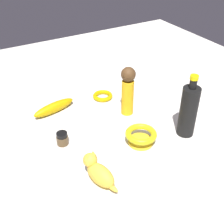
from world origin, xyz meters
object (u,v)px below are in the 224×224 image
Objects in this scene: bowl at (141,136)px; cat_figurine at (99,172)px; nail_polish_jar at (62,139)px; person_figure_adult at (128,90)px; bangle at (103,96)px; bottle_tall at (188,111)px; banana at (54,108)px.

cat_figurine reaches higher than bowl.
cat_figurine is 2.93× the size of nail_polish_jar.
person_figure_adult reaches higher than bangle.
person_figure_adult is 0.21m from bowl.
nail_polish_jar is at bearing -80.41° from person_figure_adult.
person_figure_adult reaches higher than bowl.
nail_polish_jar is (-0.22, -0.03, -0.02)m from cat_figurine.
bangle is (-0.34, 0.03, -0.02)m from bowl.
person_figure_adult is 0.32m from nail_polish_jar.
bottle_tall is at bearing 78.32° from bowl.
bangle is (-0.37, -0.15, -0.09)m from bottle_tall.
cat_figurine is 0.22m from nail_polish_jar.
nail_polish_jar is at bearing -118.83° from bowl.
bottle_tall reaches higher than nail_polish_jar.
cat_figurine reaches higher than nail_polish_jar.
person_figure_adult is at bearing 162.00° from bowl.
person_figure_adult is at bearing 134.68° from cat_figurine.
cat_figurine is at bearing 7.45° from nail_polish_jar.
bangle is (0.00, 0.23, -0.01)m from banana.
bangle is at bearing 166.98° from banana.
banana is 3.90× the size of nail_polish_jar.
bottle_tall is 2.16× the size of bowl.
bowl is 0.34m from bangle.
person_figure_adult is 2.34× the size of bangle.
banana is at bearing 177.55° from cat_figurine.
nail_polish_jar is (0.20, -0.27, 0.01)m from bangle.
cat_figurine is (0.27, -0.28, -0.07)m from person_figure_adult.
bottle_tall is 2.76× the size of bangle.
cat_figurine is at bearing -82.65° from bottle_tall.
bowl is at bearing -101.68° from bottle_tall.
banana is 0.78× the size of bottle_tall.
bangle is 1.82× the size of nail_polish_jar.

